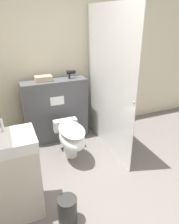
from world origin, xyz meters
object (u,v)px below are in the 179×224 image
Objects in this scene: sink_vanity at (11,177)px; waste_bin at (67,210)px; toilet at (71,138)px; hair_drier at (71,72)px.

waste_bin is at bearing -34.93° from sink_vanity.
sink_vanity is (-0.87, -0.72, 0.13)m from toilet.
toilet is 4.22× the size of hair_drier.
hair_drier reaches higher than sink_vanity.
toilet reaches higher than waste_bin.
hair_drier reaches higher than toilet.
toilet is 1.14m from sink_vanity.
toilet is 0.63× the size of sink_vanity.
waste_bin is at bearing -110.15° from toilet.
sink_vanity is at bearing 145.07° from waste_bin.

